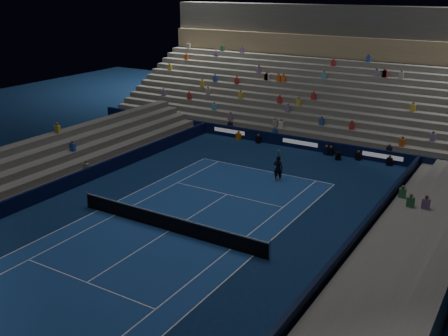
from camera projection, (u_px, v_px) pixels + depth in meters
ground at (169, 231)px, 29.83m from camera, size 90.00×90.00×0.00m
court_surface at (169, 231)px, 29.83m from camera, size 10.97×23.77×0.01m
sponsor_barrier_far at (301, 143)px, 44.53m from camera, size 44.00×0.25×1.00m
sponsor_barrier_east at (332, 269)px, 24.89m from camera, size 0.25×37.00×1.00m
sponsor_barrier_west at (51, 190)px, 34.44m from camera, size 0.25×37.00×1.00m
grandstand_main at (341, 91)px, 51.13m from camera, size 44.00×15.20×11.20m
grandstand_east at (407, 282)px, 23.04m from camera, size 5.00×37.00×2.50m
grandstand_west at (16, 174)px, 36.01m from camera, size 5.00×37.00×2.50m
tennis_net at (169, 223)px, 29.66m from camera, size 12.90×0.10×1.10m
tennis_player at (278, 168)px, 37.11m from camera, size 0.74×0.53×1.88m
broadcast_camera at (338, 156)px, 41.84m from camera, size 0.60×0.97×0.60m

